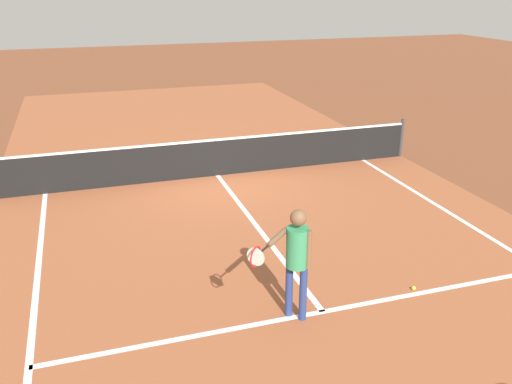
{
  "coord_description": "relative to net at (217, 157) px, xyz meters",
  "views": [
    {
      "loc": [
        -3.1,
        -12.74,
        4.65
      ],
      "look_at": [
        -0.22,
        -3.84,
        1.0
      ],
      "focal_mm": 38.52,
      "sensor_mm": 36.0,
      "label": 1
    }
  ],
  "objects": [
    {
      "name": "ground_plane",
      "position": [
        0.0,
        0.0,
        -0.49
      ],
      "size": [
        60.0,
        60.0,
        0.0
      ],
      "primitive_type": "plane",
      "color": "brown"
    },
    {
      "name": "line_service_near",
      "position": [
        0.0,
        -6.4,
        -0.49
      ],
      "size": [
        8.22,
        0.1,
        0.01
      ],
      "primitive_type": "cube",
      "color": "white",
      "rests_on": "ground_plane"
    },
    {
      "name": "line_center_service",
      "position": [
        0.0,
        -3.2,
        -0.49
      ],
      "size": [
        0.1,
        6.4,
        0.01
      ],
      "primitive_type": "cube",
      "color": "white",
      "rests_on": "ground_plane"
    },
    {
      "name": "tennis_ball_mid_court",
      "position": [
        1.64,
        -6.28,
        -0.46
      ],
      "size": [
        0.07,
        0.07,
        0.07
      ],
      "primitive_type": "sphere",
      "color": "#CCE033",
      "rests_on": "ground_plane"
    },
    {
      "name": "line_sideline_left",
      "position": [
        -4.11,
        -5.95,
        -0.49
      ],
      "size": [
        0.1,
        11.89,
        0.01
      ],
      "primitive_type": "cube",
      "color": "white",
      "rests_on": "ground_plane"
    },
    {
      "name": "net",
      "position": [
        0.0,
        0.0,
        0.0
      ],
      "size": [
        10.6,
        0.09,
        1.07
      ],
      "color": "#33383D",
      "rests_on": "ground_plane"
    },
    {
      "name": "court_surface_inbounds",
      "position": [
        0.0,
        0.0,
        -0.49
      ],
      "size": [
        10.62,
        24.4,
        0.0
      ],
      "primitive_type": "cube",
      "color": "#9E5433",
      "rests_on": "ground_plane"
    },
    {
      "name": "player_near",
      "position": [
        -0.46,
        -6.41,
        0.58
      ],
      "size": [
        1.05,
        0.79,
        1.71
      ],
      "color": "navy",
      "rests_on": "ground_plane"
    }
  ]
}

